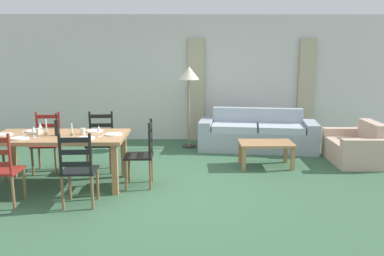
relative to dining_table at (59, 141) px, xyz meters
The scene contains 33 objects.
ground_plane 1.57m from the dining_table, ahead, with size 9.60×9.60×0.02m, color #386042.
wall_far 3.52m from the dining_table, 65.94° to the left, with size 9.60×0.16×2.70m, color silver.
curtain_panel_left 3.65m from the dining_table, 56.23° to the left, with size 0.35×0.08×2.20m, color tan.
curtain_panel_right 5.36m from the dining_table, 34.31° to the left, with size 0.35×0.08×2.20m, color tan.
dining_table is the anchor object (origin of this frame).
dining_chair_near_left 0.95m from the dining_table, 121.27° to the right, with size 0.42×0.40×0.96m.
dining_chair_near_right 0.95m from the dining_table, 58.75° to the right, with size 0.43×0.42×0.96m.
dining_chair_far_left 0.87m from the dining_table, 121.38° to the left, with size 0.44×0.42×0.96m.
dining_chair_far_right 0.88m from the dining_table, 60.88° to the left, with size 0.44×0.42×0.96m.
dining_chair_head_east 1.20m from the dining_table, ahead, with size 0.41×0.43×0.96m.
dinner_plate_near_left 0.52m from the dining_table, 150.95° to the right, with size 0.24×0.24×0.02m, color white.
fork_near_left 0.66m from the dining_table, 157.38° to the right, with size 0.02×0.17×0.01m, color silver.
dinner_plate_near_right 0.52m from the dining_table, 29.05° to the right, with size 0.24×0.24×0.02m, color white.
fork_near_right 0.40m from the dining_table, 39.81° to the right, with size 0.02×0.17×0.01m, color silver.
dinner_plate_far_left 0.52m from the dining_table, 150.95° to the left, with size 0.24×0.24×0.02m, color white.
fork_far_left 0.66m from the dining_table, 157.38° to the left, with size 0.02×0.17×0.01m, color silver.
dinner_plate_far_right 0.52m from the dining_table, 29.05° to the left, with size 0.24×0.24×0.02m, color white.
fork_far_right 0.40m from the dining_table, 39.81° to the left, with size 0.02×0.17×0.01m, color silver.
dinner_plate_head_west 0.79m from the dining_table, behind, with size 0.24×0.24×0.02m, color white.
dinner_plate_head_east 0.79m from the dining_table, ahead, with size 0.24×0.24×0.02m, color white.
fork_head_east 0.64m from the dining_table, ahead, with size 0.02×0.17×0.01m, color silver.
wine_bottle 0.21m from the dining_table, 117.83° to the right, with size 0.07×0.07×0.32m.
wine_glass_near_left 0.39m from the dining_table, 151.98° to the right, with size 0.06×0.06×0.16m.
wine_glass_near_right 0.64m from the dining_table, 12.01° to the right, with size 0.06×0.06×0.16m.
wine_glass_far_left 0.39m from the dining_table, 158.31° to the left, with size 0.06×0.06×0.16m.
coffee_cup_primary 0.36m from the dining_table, ahead, with size 0.07×0.07×0.09m, color beige.
coffee_cup_secondary 0.35m from the dining_table, behind, with size 0.07×0.07×0.09m, color beige.
candle_tall 0.23m from the dining_table, behind, with size 0.05×0.05×0.22m.
candle_short 0.24m from the dining_table, 11.31° to the right, with size 0.05×0.05×0.18m.
couch 3.89m from the dining_table, 33.72° to the left, with size 2.37×1.13×0.80m.
coffee_table 3.31m from the dining_table, 16.53° to the left, with size 0.90×0.56×0.42m.
armchair_upholstered 4.99m from the dining_table, 13.78° to the left, with size 0.83×1.18×0.72m.
standing_lamp 3.08m from the dining_table, 51.42° to the left, with size 0.40×0.40×1.64m.
Camera 1 is at (0.44, -5.34, 1.91)m, focal length 36.65 mm.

